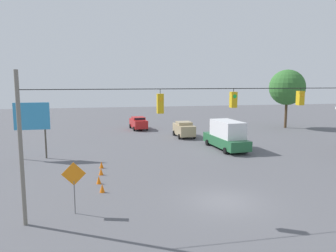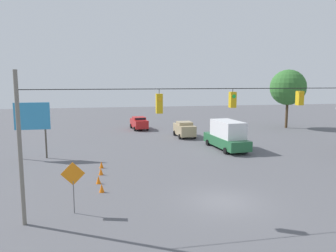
{
  "view_description": "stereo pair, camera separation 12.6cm",
  "coord_description": "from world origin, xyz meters",
  "px_view_note": "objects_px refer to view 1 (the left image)",
  "views": [
    {
      "loc": [
        6.97,
        17.53,
        7.14
      ],
      "look_at": [
        1.42,
        -9.68,
        3.24
      ],
      "focal_mm": 35.0,
      "sensor_mm": 36.0,
      "label": 1
    },
    {
      "loc": [
        6.84,
        17.56,
        7.14
      ],
      "look_at": [
        1.42,
        -9.68,
        3.24
      ],
      "focal_mm": 35.0,
      "sensor_mm": 36.0,
      "label": 2
    }
  ],
  "objects_px": {
    "sedan_tan_oncoming_deep": "(184,129)",
    "roadside_billboard": "(32,120)",
    "traffic_cone_nearest": "(102,188)",
    "tree_horizon_left": "(287,87)",
    "work_zone_sign": "(74,178)",
    "traffic_cone_fourth": "(101,165)",
    "traffic_cone_second": "(99,180)",
    "sedan_red_withflow_deep": "(138,123)",
    "traffic_cone_third": "(101,171)",
    "box_truck_green_oncoming_far": "(227,135)",
    "overhead_signal_span": "(231,126)"
  },
  "relations": [
    {
      "from": "overhead_signal_span",
      "to": "traffic_cone_fourth",
      "type": "distance_m",
      "value": 12.99
    },
    {
      "from": "overhead_signal_span",
      "to": "tree_horizon_left",
      "type": "distance_m",
      "value": 34.49
    },
    {
      "from": "traffic_cone_second",
      "to": "traffic_cone_fourth",
      "type": "xyz_separation_m",
      "value": [
        -0.19,
        -4.13,
        0.0
      ]
    },
    {
      "from": "traffic_cone_fourth",
      "to": "sedan_tan_oncoming_deep",
      "type": "bearing_deg",
      "value": -128.32
    },
    {
      "from": "traffic_cone_second",
      "to": "traffic_cone_third",
      "type": "relative_size",
      "value": 1.0
    },
    {
      "from": "sedan_tan_oncoming_deep",
      "to": "roadside_billboard",
      "type": "height_order",
      "value": "roadside_billboard"
    },
    {
      "from": "work_zone_sign",
      "to": "tree_horizon_left",
      "type": "height_order",
      "value": "tree_horizon_left"
    },
    {
      "from": "traffic_cone_nearest",
      "to": "tree_horizon_left",
      "type": "relative_size",
      "value": 0.06
    },
    {
      "from": "roadside_billboard",
      "to": "tree_horizon_left",
      "type": "relative_size",
      "value": 0.59
    },
    {
      "from": "work_zone_sign",
      "to": "traffic_cone_nearest",
      "type": "bearing_deg",
      "value": -114.78
    },
    {
      "from": "work_zone_sign",
      "to": "tree_horizon_left",
      "type": "xyz_separation_m",
      "value": [
        -28.71,
        -26.9,
        4.07
      ]
    },
    {
      "from": "traffic_cone_nearest",
      "to": "traffic_cone_third",
      "type": "xyz_separation_m",
      "value": [
        0.07,
        -3.99,
        0.0
      ]
    },
    {
      "from": "sedan_red_withflow_deep",
      "to": "traffic_cone_second",
      "type": "distance_m",
      "value": 25.42
    },
    {
      "from": "box_truck_green_oncoming_far",
      "to": "work_zone_sign",
      "type": "height_order",
      "value": "box_truck_green_oncoming_far"
    },
    {
      "from": "traffic_cone_fourth",
      "to": "work_zone_sign",
      "type": "relative_size",
      "value": 0.2
    },
    {
      "from": "sedan_tan_oncoming_deep",
      "to": "tree_horizon_left",
      "type": "bearing_deg",
      "value": -164.17
    },
    {
      "from": "sedan_red_withflow_deep",
      "to": "roadside_billboard",
      "type": "xyz_separation_m",
      "value": [
        11.41,
        16.14,
        2.63
      ]
    },
    {
      "from": "box_truck_green_oncoming_far",
      "to": "traffic_cone_second",
      "type": "xyz_separation_m",
      "value": [
        12.97,
        9.11,
        -1.19
      ]
    },
    {
      "from": "sedan_red_withflow_deep",
      "to": "traffic_cone_second",
      "type": "xyz_separation_m",
      "value": [
        5.55,
        24.8,
        -0.67
      ]
    },
    {
      "from": "traffic_cone_nearest",
      "to": "traffic_cone_fourth",
      "type": "xyz_separation_m",
      "value": [
        0.03,
        -5.96,
        0.0
      ]
    },
    {
      "from": "sedan_tan_oncoming_deep",
      "to": "roadside_billboard",
      "type": "xyz_separation_m",
      "value": [
        16.3,
        8.44,
        2.56
      ]
    },
    {
      "from": "work_zone_sign",
      "to": "traffic_cone_fourth",
      "type": "bearing_deg",
      "value": -98.85
    },
    {
      "from": "traffic_cone_second",
      "to": "tree_horizon_left",
      "type": "distance_m",
      "value": 35.63
    },
    {
      "from": "sedan_tan_oncoming_deep",
      "to": "traffic_cone_second",
      "type": "xyz_separation_m",
      "value": [
        10.45,
        17.1,
        -0.74
      ]
    },
    {
      "from": "box_truck_green_oncoming_far",
      "to": "traffic_cone_third",
      "type": "relative_size",
      "value": 12.39
    },
    {
      "from": "box_truck_green_oncoming_far",
      "to": "traffic_cone_second",
      "type": "height_order",
      "value": "box_truck_green_oncoming_far"
    },
    {
      "from": "overhead_signal_span",
      "to": "traffic_cone_nearest",
      "type": "height_order",
      "value": "overhead_signal_span"
    },
    {
      "from": "sedan_red_withflow_deep",
      "to": "roadside_billboard",
      "type": "bearing_deg",
      "value": 54.75
    },
    {
      "from": "traffic_cone_third",
      "to": "roadside_billboard",
      "type": "xyz_separation_m",
      "value": [
        6.01,
        -6.5,
        3.3
      ]
    },
    {
      "from": "overhead_signal_span",
      "to": "sedan_tan_oncoming_deep",
      "type": "distance_m",
      "value": 23.53
    },
    {
      "from": "traffic_cone_second",
      "to": "overhead_signal_span",
      "type": "bearing_deg",
      "value": 140.55
    },
    {
      "from": "traffic_cone_nearest",
      "to": "traffic_cone_second",
      "type": "distance_m",
      "value": 1.85
    },
    {
      "from": "traffic_cone_third",
      "to": "sedan_tan_oncoming_deep",
      "type": "bearing_deg",
      "value": -124.55
    },
    {
      "from": "sedan_red_withflow_deep",
      "to": "box_truck_green_oncoming_far",
      "type": "relative_size",
      "value": 0.66
    },
    {
      "from": "work_zone_sign",
      "to": "sedan_tan_oncoming_deep",
      "type": "bearing_deg",
      "value": -117.87
    },
    {
      "from": "sedan_tan_oncoming_deep",
      "to": "sedan_red_withflow_deep",
      "type": "bearing_deg",
      "value": -57.53
    },
    {
      "from": "traffic_cone_third",
      "to": "traffic_cone_fourth",
      "type": "xyz_separation_m",
      "value": [
        -0.04,
        -1.97,
        0.0
      ]
    },
    {
      "from": "work_zone_sign",
      "to": "tree_horizon_left",
      "type": "relative_size",
      "value": 0.33
    },
    {
      "from": "sedan_red_withflow_deep",
      "to": "traffic_cone_second",
      "type": "relative_size",
      "value": 8.14
    },
    {
      "from": "traffic_cone_third",
      "to": "traffic_cone_fourth",
      "type": "relative_size",
      "value": 1.0
    },
    {
      "from": "traffic_cone_second",
      "to": "sedan_tan_oncoming_deep",
      "type": "bearing_deg",
      "value": -121.42
    },
    {
      "from": "work_zone_sign",
      "to": "box_truck_green_oncoming_far",
      "type": "bearing_deg",
      "value": -135.24
    },
    {
      "from": "traffic_cone_nearest",
      "to": "traffic_cone_second",
      "type": "relative_size",
      "value": 1.0
    },
    {
      "from": "sedan_tan_oncoming_deep",
      "to": "work_zone_sign",
      "type": "relative_size",
      "value": 1.51
    },
    {
      "from": "sedan_tan_oncoming_deep",
      "to": "roadside_billboard",
      "type": "relative_size",
      "value": 0.83
    },
    {
      "from": "traffic_cone_fourth",
      "to": "roadside_billboard",
      "type": "relative_size",
      "value": 0.11
    },
    {
      "from": "roadside_billboard",
      "to": "work_zone_sign",
      "type": "relative_size",
      "value": 1.81
    },
    {
      "from": "traffic_cone_fourth",
      "to": "roadside_billboard",
      "type": "bearing_deg",
      "value": -36.82
    },
    {
      "from": "traffic_cone_nearest",
      "to": "traffic_cone_second",
      "type": "xyz_separation_m",
      "value": [
        0.22,
        -1.83,
        0.0
      ]
    },
    {
      "from": "sedan_tan_oncoming_deep",
      "to": "traffic_cone_third",
      "type": "xyz_separation_m",
      "value": [
        10.29,
        14.95,
        -0.74
      ]
    }
  ]
}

